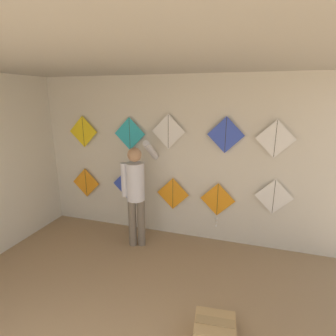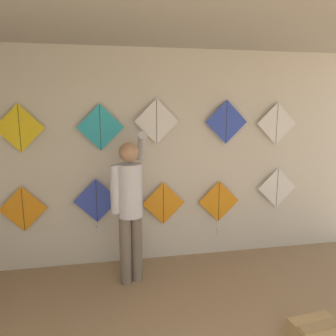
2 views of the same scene
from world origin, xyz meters
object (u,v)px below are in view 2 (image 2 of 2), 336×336
Objects in this scene: shopkeeper at (130,200)px; kite_9 at (277,124)px; kite_0 at (23,209)px; kite_5 at (19,128)px; kite_8 at (226,122)px; kite_2 at (163,203)px; kite_7 at (157,121)px; kite_1 at (97,202)px; kite_3 at (219,204)px; kite_6 at (100,127)px; kite_4 at (277,188)px.

shopkeeper is 2.28m from kite_9.
kite_0 is 1.00m from kite_5.
kite_8 is (2.62, 0.00, 1.05)m from kite_0.
kite_5 reaches higher than kite_2.
shopkeeper is 1.08m from kite_7.
kite_7 is at bearing 0.00° from kite_5.
kite_1 is 2.00m from kite_8.
kite_3 is 2.73m from kite_5.
shopkeeper is at bearing -20.84° from kite_0.
kite_9 is (1.67, 0.00, -0.04)m from kite_7.
kite_4 is at bearing 0.00° from kite_6.
kite_8 is (0.07, 0.00, 1.13)m from kite_3.
kite_1 reaches higher than kite_3.
kite_5 is 1.00× the size of kite_8.
kite_1 is at bearing -179.99° from kite_4.
kite_7 is 0.94m from kite_8.
kite_4 reaches higher than kite_1.
shopkeeper reaches higher than kite_0.
kite_2 is at bearing 0.00° from kite_7.
kite_2 is at bearing 180.00° from kite_4.
kite_6 is at bearing 0.44° from kite_1.
kite_1 is at bearing 110.67° from shopkeeper.
shopkeeper is 1.00m from kite_6.
kite_0 is 1.00× the size of kite_2.
kite_2 is at bearing 0.04° from kite_1.
shopkeeper is 3.11× the size of kite_6.
kite_8 is at bearing 0.00° from kite_0.
kite_9 is (0.73, 0.00, -0.03)m from kite_8.
shopkeeper is at bearing -158.82° from kite_3.
kite_2 is at bearing 179.93° from kite_3.
kite_2 is (0.87, 0.00, -0.06)m from kite_1.
kite_5 is 2.58m from kite_8.
kite_5 is (-1.25, 0.49, 0.81)m from shopkeeper.
kite_4 is at bearing 0.00° from kite_8.
kite_7 reaches higher than kite_0.
kite_8 reaches higher than kite_9.
shopkeeper is 1.39m from kite_0.
kite_1 is 1.24× the size of kite_2.
shopkeeper is 1.57m from kite_5.
kite_9 is at bearing 0.01° from kite_1.
kite_6 is (0.94, 0.00, -0.00)m from kite_5.
kite_1 is 1.66m from kite_3.
kite_1 is 1.24× the size of kite_4.
kite_7 is at bearing 179.94° from kite_3.
kite_8 reaches higher than kite_6.
shopkeeper is at bearing -159.84° from kite_8.
kite_5 is 1.00× the size of kite_7.
kite_2 is 1.00× the size of kite_4.
kite_8 is (-0.80, 0.00, 0.94)m from kite_4.
kite_5 is 1.00× the size of kite_6.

